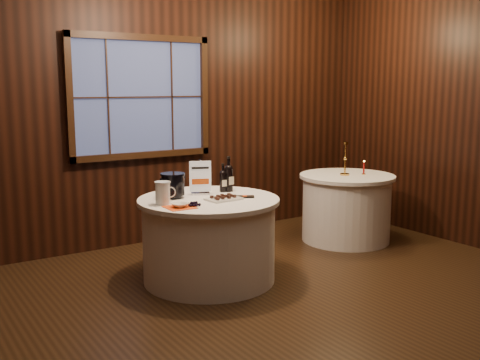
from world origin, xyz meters
TOP-DOWN VIEW (x-y plane):
  - ground at (0.00, 0.00)m, footprint 6.00×6.00m
  - back_wall at (0.00, 2.48)m, footprint 6.00×0.10m
  - main_table at (0.00, 1.00)m, footprint 1.28×1.28m
  - side_table at (2.00, 1.30)m, footprint 1.08×1.08m
  - sign_stand at (0.03, 1.19)m, footprint 0.20×0.16m
  - port_bottle_left at (0.27, 1.19)m, footprint 0.07×0.07m
  - port_bottle_right at (0.33, 1.18)m, footprint 0.08×0.09m
  - ice_bucket at (-0.26, 1.19)m, footprint 0.22×0.22m
  - chocolate_plate at (0.07, 0.86)m, footprint 0.32×0.22m
  - chocolate_box at (0.29, 0.85)m, footprint 0.19×0.16m
  - grape_bunch at (-0.28, 0.77)m, footprint 0.17×0.09m
  - glass_pitcher at (-0.46, 0.99)m, footprint 0.18×0.14m
  - orange_napkin at (-0.40, 0.79)m, footprint 0.24×0.24m
  - cracker_bowl at (-0.40, 0.79)m, footprint 0.15×0.15m
  - brass_candlestick at (1.95, 1.29)m, footprint 0.11×0.11m
  - red_candle at (2.17, 1.21)m, footprint 0.04×0.04m

SIDE VIEW (x-z plane):
  - ground at x=0.00m, z-range 0.00..0.00m
  - main_table at x=0.00m, z-range 0.00..0.77m
  - side_table at x=2.00m, z-range 0.00..0.77m
  - orange_napkin at x=-0.40m, z-range 0.77..0.77m
  - chocolate_box at x=0.29m, z-range 0.77..0.78m
  - chocolate_plate at x=0.07m, z-range 0.77..0.81m
  - grape_bunch at x=-0.28m, z-range 0.77..0.81m
  - cracker_bowl at x=-0.40m, z-range 0.77..0.81m
  - red_candle at x=2.17m, z-range 0.75..0.92m
  - glass_pitcher at x=-0.46m, z-range 0.77..0.97m
  - sign_stand at x=0.03m, z-range 0.72..1.05m
  - port_bottle_left at x=0.27m, z-range 0.75..1.03m
  - ice_bucket at x=-0.26m, z-range 0.78..1.00m
  - brass_candlestick at x=1.95m, z-range 0.72..1.10m
  - port_bottle_right at x=0.33m, z-range 0.75..1.09m
  - back_wall at x=0.00m, z-range 0.04..3.04m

